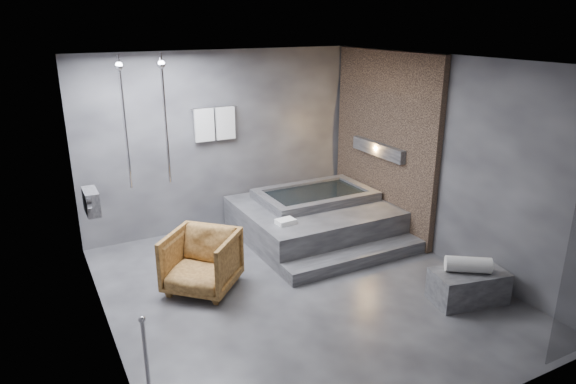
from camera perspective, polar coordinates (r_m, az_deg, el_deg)
room at (r=6.30m, az=3.47°, el=4.86°), size 5.00×5.04×2.82m
tub_deck at (r=8.06m, az=2.80°, el=-3.04°), size 2.20×2.00×0.50m
tub_step at (r=7.22m, az=7.58°, el=-7.27°), size 2.20×0.36×0.18m
concrete_bench at (r=6.61m, az=19.39°, el=-9.83°), size 0.95×0.65×0.39m
driftwood_chair at (r=6.50m, az=-9.57°, el=-7.63°), size 1.16×1.16×0.76m
rolled_towel at (r=6.47m, az=19.38°, el=-7.61°), size 0.54×0.46×0.19m
deck_towel at (r=7.20m, az=-0.27°, el=-3.30°), size 0.27×0.21×0.07m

